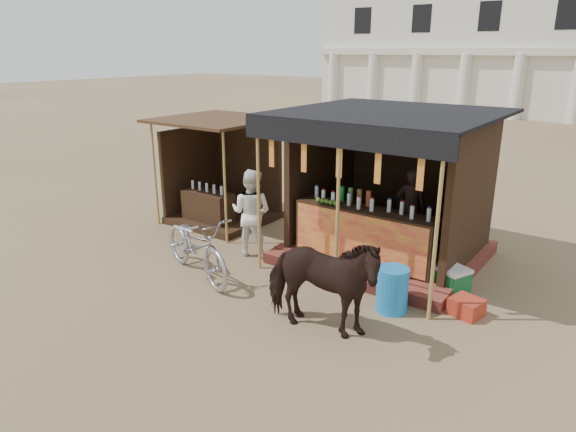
# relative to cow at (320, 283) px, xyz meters

# --- Properties ---
(ground) EXTENTS (120.00, 120.00, 0.00)m
(ground) POSITION_rel_cow_xyz_m (-1.49, -0.30, -0.75)
(ground) COLOR #846B4C
(ground) RESTS_ON ground
(main_stall) EXTENTS (3.60, 3.61, 2.78)m
(main_stall) POSITION_rel_cow_xyz_m (-0.47, 3.05, 0.27)
(main_stall) COLOR #973B31
(main_stall) RESTS_ON ground
(secondary_stall) EXTENTS (2.40, 2.40, 2.38)m
(secondary_stall) POSITION_rel_cow_xyz_m (-4.65, 2.94, 0.10)
(secondary_stall) COLOR #342013
(secondary_stall) RESTS_ON ground
(cow) EXTENTS (1.89, 1.10, 1.51)m
(cow) POSITION_rel_cow_xyz_m (0.00, 0.00, 0.00)
(cow) COLOR black
(cow) RESTS_ON ground
(motorbike) EXTENTS (2.30, 1.40, 1.14)m
(motorbike) POSITION_rel_cow_xyz_m (-2.76, 0.35, -0.18)
(motorbike) COLOR #A2A0A9
(motorbike) RESTS_ON ground
(bystander) EXTENTS (0.96, 0.83, 1.69)m
(bystander) POSITION_rel_cow_xyz_m (-2.64, 1.70, 0.09)
(bystander) COLOR white
(bystander) RESTS_ON ground
(blue_barrel) EXTENTS (0.49, 0.49, 0.69)m
(blue_barrel) POSITION_rel_cow_xyz_m (0.55, 1.18, -0.41)
(blue_barrel) COLOR #1C80D4
(blue_barrel) RESTS_ON ground
(red_crate) EXTENTS (0.52, 0.49, 0.27)m
(red_crate) POSITION_rel_cow_xyz_m (1.52, 1.70, -0.62)
(red_crate) COLOR #A62D1B
(red_crate) RESTS_ON ground
(cooler) EXTENTS (0.76, 0.66, 0.46)m
(cooler) POSITION_rel_cow_xyz_m (1.02, 2.30, -0.52)
(cooler) COLOR #176B35
(cooler) RESTS_ON ground
(background_building) EXTENTS (26.00, 7.45, 8.18)m
(background_building) POSITION_rel_cow_xyz_m (-3.49, 29.64, 3.23)
(background_building) COLOR silver
(background_building) RESTS_ON ground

